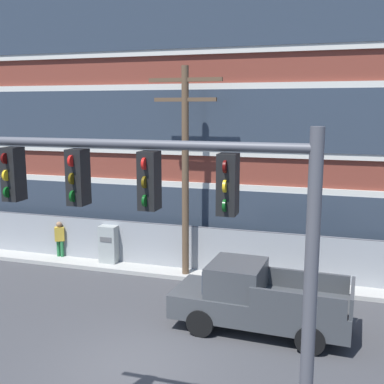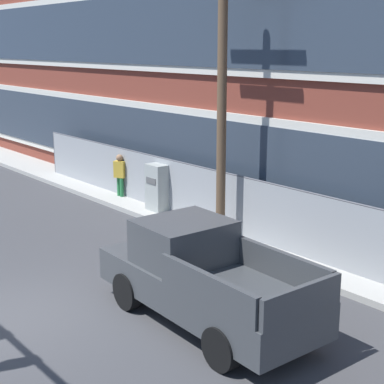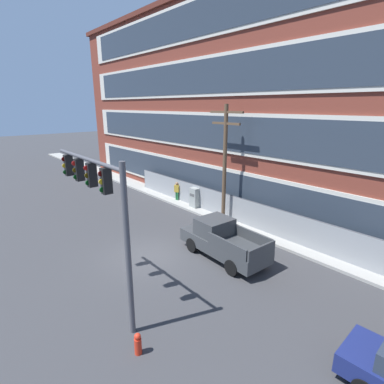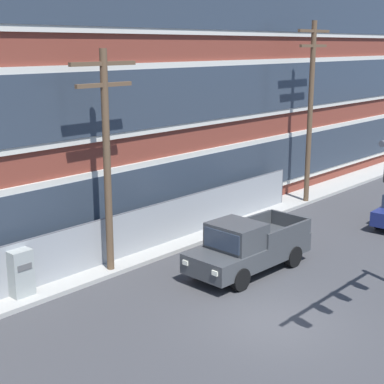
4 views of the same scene
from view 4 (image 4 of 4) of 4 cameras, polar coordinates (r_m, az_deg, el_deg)
ground_plane at (r=18.16m, az=7.78°, el=-12.35°), size 160.00×160.00×0.00m
sidewalk_building_side at (r=22.48m, az=-7.30°, el=-6.78°), size 80.00×1.77×0.16m
brick_mill_building at (r=27.83m, az=-11.52°, el=13.57°), size 54.21×11.30×15.82m
chain_link_fence at (r=22.08m, az=-8.07°, el=-4.74°), size 23.01×0.06×1.91m
pickup_truck_dark_grey at (r=21.36m, az=5.35°, el=-5.39°), size 5.24×2.19×1.99m
utility_pole_near_corner at (r=20.51m, az=-8.28°, el=3.88°), size 2.76×0.26×7.94m
utility_pole_midblock at (r=30.29m, az=11.42°, el=8.27°), size 2.73×0.26×9.19m
electrical_cabinet at (r=19.85m, az=-16.23°, el=-7.75°), size 0.73×0.50×1.70m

